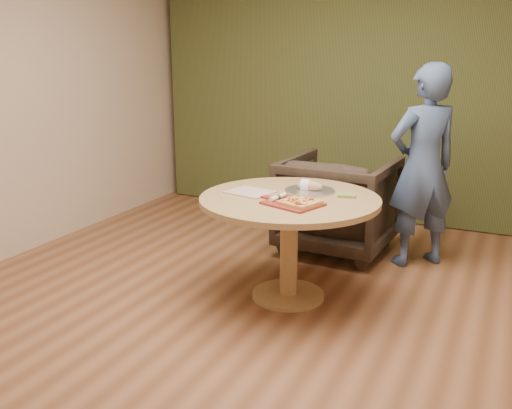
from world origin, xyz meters
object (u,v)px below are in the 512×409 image
object	(u,v)px
pizza_paddle	(292,203)
cutlery_roll	(278,197)
bread_roll	(309,186)
person_standing	(423,167)
flatbread_pizza	(299,202)
pedestal_table	(289,216)
armchair	(339,199)
serving_tray	(310,191)

from	to	relation	value
pizza_paddle	cutlery_roll	xyz separation A→B (m)	(-0.11, 0.03, 0.02)
bread_roll	person_standing	world-z (taller)	person_standing
flatbread_pizza	bread_roll	world-z (taller)	bread_roll
pedestal_table	cutlery_roll	bearing A→B (deg)	-100.18
cutlery_roll	person_standing	world-z (taller)	person_standing
flatbread_pizza	armchair	size ratio (longest dim) A/B	0.30
pedestal_table	pizza_paddle	world-z (taller)	pizza_paddle
pizza_paddle	armchair	world-z (taller)	armchair
serving_tray	bread_roll	distance (m)	0.04
serving_tray	armchair	size ratio (longest dim) A/B	0.38
person_standing	pizza_paddle	bearing A→B (deg)	21.50
person_standing	serving_tray	bearing A→B (deg)	12.25
pedestal_table	person_standing	size ratio (longest dim) A/B	0.76
bread_roll	flatbread_pizza	bearing A→B (deg)	-78.33
person_standing	armchair	bearing A→B (deg)	-45.06
pedestal_table	armchair	bearing A→B (deg)	89.26
cutlery_roll	person_standing	bearing A→B (deg)	69.07
flatbread_pizza	bread_roll	size ratio (longest dim) A/B	1.44
pizza_paddle	serving_tray	distance (m)	0.37
flatbread_pizza	armchair	world-z (taller)	armchair
serving_tray	armchair	world-z (taller)	armchair
pizza_paddle	person_standing	xyz separation A→B (m)	(0.63, 1.26, 0.06)
armchair	person_standing	size ratio (longest dim) A/B	0.57
bread_roll	pedestal_table	bearing A→B (deg)	-108.51
serving_tray	person_standing	xyz separation A→B (m)	(0.64, 0.88, 0.06)
person_standing	cutlery_roll	bearing A→B (deg)	17.03
pizza_paddle	bread_roll	xyz separation A→B (m)	(-0.02, 0.37, 0.04)
bread_roll	armchair	size ratio (longest dim) A/B	0.21
cutlery_roll	armchair	world-z (taller)	armchair
serving_tray	armchair	xyz separation A→B (m)	(-0.06, 0.92, -0.29)
pizza_paddle	armchair	xyz separation A→B (m)	(-0.07, 1.30, -0.29)
pedestal_table	pizza_paddle	xyz separation A→B (m)	(0.08, -0.18, 0.15)
serving_tray	cutlery_roll	bearing A→B (deg)	-106.36
armchair	bread_roll	bearing A→B (deg)	96.08
serving_tray	armchair	distance (m)	0.97
cutlery_roll	person_standing	size ratio (longest dim) A/B	0.12
pizza_paddle	bread_roll	bearing A→B (deg)	111.43
cutlery_roll	pedestal_table	bearing A→B (deg)	89.86
pedestal_table	serving_tray	world-z (taller)	serving_tray
flatbread_pizza	serving_tray	size ratio (longest dim) A/B	0.78
flatbread_pizza	cutlery_roll	size ratio (longest dim) A/B	1.40
pizza_paddle	cutlery_roll	distance (m)	0.12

